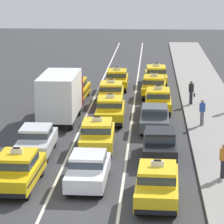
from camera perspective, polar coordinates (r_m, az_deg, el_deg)
The scene contains 22 objects.
ground_plane at distance 25.63m, azimuth -2.97°, elevation -9.33°, with size 160.00×160.00×0.00m, color #353538.
lane_stripe_left_center at distance 44.81m, azimuth -2.03°, elevation 0.58°, with size 0.14×80.00×0.01m, color silver.
lane_stripe_center_right at distance 44.61m, azimuth 2.06°, elevation 0.52°, with size 0.14×80.00×0.01m, color silver.
sidewalk_curb at distance 39.95m, azimuth 9.90°, elevation -1.08°, with size 4.00×90.00×0.15m, color gray.
taxi_left_nearest at distance 28.30m, azimuth -8.90°, elevation -5.36°, with size 1.91×4.60×1.96m.
sedan_left_second at distance 33.14m, azimuth -7.16°, elevation -2.58°, with size 1.83×4.33×1.58m.
box_truck_left_third at distance 40.26m, azimuth -4.80°, elevation 1.67°, with size 2.31×6.97×3.27m.
taxi_left_fourth at distance 46.91m, azimuth -3.49°, elevation 2.23°, with size 1.97×4.62×1.96m.
sedan_center_nearest at distance 28.22m, azimuth -2.25°, elevation -5.32°, with size 1.82×4.33×1.58m.
taxi_center_second at distance 33.77m, azimuth -1.39°, elevation -2.13°, with size 1.95×4.61×1.96m.
taxi_center_third at distance 39.86m, azimuth -0.16°, elevation 0.28°, with size 1.90×4.59×1.96m.
taxi_center_fourth at distance 45.21m, azimuth -0.08°, elevation 1.83°, with size 1.94×4.61×1.96m.
taxi_center_fifth at distance 50.93m, azimuth 0.47°, elevation 3.13°, with size 1.87×4.58×1.96m.
taxi_right_nearest at distance 26.31m, azimuth 4.29°, elevation -6.69°, with size 1.96×4.61×1.96m.
sedan_right_second at distance 32.31m, azimuth 4.54°, elevation -2.93°, with size 1.77×4.30×1.58m.
sedan_right_third at distance 37.90m, azimuth 4.04°, elevation -0.49°, with size 1.81×4.32×1.58m.
taxi_right_fourth at distance 42.81m, azimuth 4.38°, elevation 1.14°, with size 1.82×4.56×1.96m.
taxi_right_fifth at distance 48.04m, azimuth 3.98°, elevation 2.48°, with size 1.96×4.62×1.96m.
taxi_right_sixth at distance 53.11m, azimuth 4.18°, elevation 3.52°, with size 1.97×4.62×1.96m.
pedestrian_near_crosswalk at distance 38.90m, azimuth 8.52°, elevation -0.03°, with size 0.36×0.24×1.66m.
pedestrian_trailing at distance 29.27m, azimuth 10.50°, elevation -4.58°, with size 0.47×0.24×1.66m.
pedestrian_far_corner at distance 44.95m, azimuth 7.50°, elevation 1.84°, with size 0.47×0.24×1.73m.
Camera 1 is at (2.87, -23.49, 9.84)m, focal length 96.79 mm.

